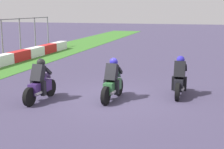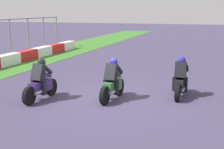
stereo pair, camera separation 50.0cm
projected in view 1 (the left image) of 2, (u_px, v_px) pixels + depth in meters
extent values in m
plane|color=#3F3854|center=(112.00, 98.00, 12.11)|extent=(120.00, 120.00, 0.00)
cube|color=white|center=(0.00, 61.00, 18.79)|extent=(1.91, 0.60, 0.64)
cube|color=red|center=(19.00, 56.00, 20.62)|extent=(1.91, 0.60, 0.64)
cube|color=white|center=(34.00, 52.00, 22.46)|extent=(1.91, 0.60, 0.64)
cube|color=red|center=(47.00, 49.00, 24.29)|extent=(1.91, 0.60, 0.64)
cube|color=white|center=(59.00, 46.00, 26.13)|extent=(1.91, 0.60, 0.64)
cylinder|color=slate|center=(2.00, 39.00, 21.74)|extent=(0.10, 0.10, 2.57)
cylinder|color=slate|center=(20.00, 36.00, 23.81)|extent=(0.10, 0.10, 2.57)
cylinder|color=slate|center=(35.00, 34.00, 25.89)|extent=(0.10, 0.10, 2.57)
cylinder|color=slate|center=(48.00, 32.00, 27.97)|extent=(0.10, 0.10, 2.57)
cylinder|color=black|center=(181.00, 84.00, 13.08)|extent=(0.64, 0.15, 0.64)
cylinder|color=black|center=(177.00, 92.00, 11.76)|extent=(0.64, 0.15, 0.64)
cube|color=black|center=(179.00, 83.00, 12.38)|extent=(1.10, 0.33, 0.40)
ellipsoid|color=black|center=(180.00, 75.00, 12.42)|extent=(0.48, 0.30, 0.24)
cube|color=red|center=(178.00, 85.00, 11.90)|extent=(0.06, 0.16, 0.08)
cylinder|color=#A5A5AD|center=(183.00, 89.00, 12.04)|extent=(0.42, 0.10, 0.10)
cube|color=black|center=(180.00, 70.00, 12.19)|extent=(0.49, 0.40, 0.66)
sphere|color=#2A24AA|center=(181.00, 60.00, 12.33)|extent=(0.30, 0.30, 0.30)
cube|color=#754F78|center=(181.00, 72.00, 12.79)|extent=(0.16, 0.26, 0.23)
cube|color=black|center=(174.00, 83.00, 12.33)|extent=(0.18, 0.14, 0.52)
cube|color=black|center=(185.00, 84.00, 12.22)|extent=(0.18, 0.14, 0.52)
cube|color=black|center=(176.00, 67.00, 12.59)|extent=(0.39, 0.10, 0.31)
cube|color=black|center=(185.00, 68.00, 12.49)|extent=(0.39, 0.10, 0.31)
cylinder|color=black|center=(119.00, 87.00, 12.54)|extent=(0.65, 0.18, 0.64)
cylinder|color=black|center=(106.00, 96.00, 11.25)|extent=(0.65, 0.18, 0.64)
cube|color=#326B3A|center=(113.00, 86.00, 11.86)|extent=(1.12, 0.40, 0.40)
ellipsoid|color=#326B3A|center=(113.00, 77.00, 11.90)|extent=(0.50, 0.33, 0.24)
cube|color=red|center=(108.00, 89.00, 11.39)|extent=(0.07, 0.16, 0.08)
cylinder|color=#A5A5AD|center=(113.00, 92.00, 11.51)|extent=(0.43, 0.13, 0.10)
cube|color=black|center=(112.00, 72.00, 11.67)|extent=(0.51, 0.43, 0.66)
sphere|color=#2A24AA|center=(114.00, 62.00, 11.80)|extent=(0.32, 0.32, 0.30)
cube|color=slate|center=(117.00, 74.00, 12.26)|extent=(0.17, 0.27, 0.23)
cube|color=black|center=(106.00, 86.00, 11.82)|extent=(0.19, 0.15, 0.52)
cube|color=black|center=(117.00, 87.00, 11.69)|extent=(0.19, 0.15, 0.52)
cube|color=black|center=(111.00, 70.00, 12.07)|extent=(0.39, 0.13, 0.31)
cube|color=black|center=(120.00, 70.00, 11.95)|extent=(0.39, 0.13, 0.31)
cylinder|color=black|center=(50.00, 88.00, 12.40)|extent=(0.65, 0.18, 0.64)
cylinder|color=black|center=(29.00, 97.00, 11.11)|extent=(0.65, 0.18, 0.64)
cube|color=#39225E|center=(40.00, 87.00, 11.72)|extent=(1.12, 0.38, 0.40)
ellipsoid|color=#39225E|center=(41.00, 78.00, 11.75)|extent=(0.50, 0.33, 0.24)
cube|color=red|center=(32.00, 90.00, 11.24)|extent=(0.07, 0.16, 0.08)
cylinder|color=#A5A5AD|center=(39.00, 93.00, 11.37)|extent=(0.43, 0.12, 0.10)
cube|color=black|center=(38.00, 73.00, 11.52)|extent=(0.51, 0.43, 0.66)
sphere|color=black|center=(41.00, 63.00, 11.66)|extent=(0.32, 0.32, 0.30)
cube|color=slate|center=(47.00, 75.00, 12.12)|extent=(0.17, 0.27, 0.23)
cube|color=black|center=(33.00, 87.00, 11.67)|extent=(0.19, 0.15, 0.52)
cube|color=black|center=(43.00, 88.00, 11.54)|extent=(0.19, 0.15, 0.52)
cube|color=black|center=(39.00, 70.00, 11.93)|extent=(0.39, 0.12, 0.31)
cube|color=black|center=(48.00, 71.00, 11.81)|extent=(0.39, 0.12, 0.31)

